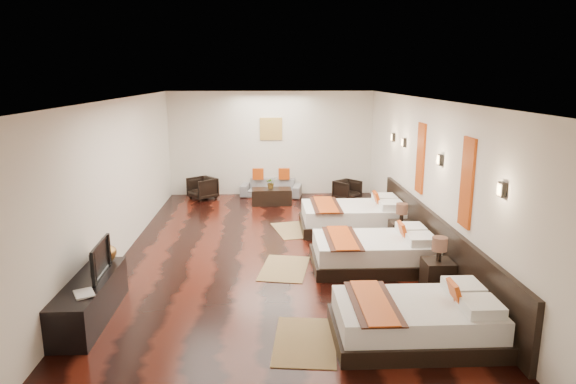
{
  "coord_description": "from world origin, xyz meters",
  "views": [
    {
      "loc": [
        -0.13,
        -8.77,
        3.19
      ],
      "look_at": [
        0.26,
        0.21,
        1.1
      ],
      "focal_mm": 31.24,
      "sensor_mm": 36.0,
      "label": 1
    }
  ],
  "objects_px": {
    "bed_near": "(417,320)",
    "sofa": "(271,188)",
    "bed_mid": "(375,252)",
    "tv_console": "(90,300)",
    "figurine": "(104,250)",
    "coffee_table": "(272,196)",
    "table_plant": "(271,183)",
    "bed_far": "(354,217)",
    "nightstand_a": "(438,272)",
    "nightstand_b": "(401,230)",
    "book": "(74,296)",
    "armchair_left": "(202,188)",
    "tv": "(95,259)",
    "armchair_right": "(347,190)"
  },
  "relations": [
    {
      "from": "bed_far",
      "to": "nightstand_a",
      "type": "xyz_separation_m",
      "value": [
        0.75,
        -3.11,
        0.01
      ]
    },
    {
      "from": "figurine",
      "to": "nightstand_b",
      "type": "bearing_deg",
      "value": 23.37
    },
    {
      "from": "bed_far",
      "to": "tv",
      "type": "height_order",
      "value": "tv"
    },
    {
      "from": "bed_mid",
      "to": "nightstand_b",
      "type": "distance_m",
      "value": 1.37
    },
    {
      "from": "nightstand_a",
      "to": "tv",
      "type": "height_order",
      "value": "tv"
    },
    {
      "from": "armchair_left",
      "to": "armchair_right",
      "type": "relative_size",
      "value": 1.1
    },
    {
      "from": "table_plant",
      "to": "coffee_table",
      "type": "bearing_deg",
      "value": -78.87
    },
    {
      "from": "tv_console",
      "to": "figurine",
      "type": "relative_size",
      "value": 5.02
    },
    {
      "from": "bed_near",
      "to": "bed_far",
      "type": "relative_size",
      "value": 0.93
    },
    {
      "from": "bed_mid",
      "to": "figurine",
      "type": "relative_size",
      "value": 5.77
    },
    {
      "from": "nightstand_b",
      "to": "armchair_left",
      "type": "distance_m",
      "value": 5.78
    },
    {
      "from": "nightstand_b",
      "to": "armchair_left",
      "type": "relative_size",
      "value": 1.28
    },
    {
      "from": "figurine",
      "to": "sofa",
      "type": "relative_size",
      "value": 0.22
    },
    {
      "from": "armchair_left",
      "to": "table_plant",
      "type": "distance_m",
      "value": 1.93
    },
    {
      "from": "figurine",
      "to": "bed_far",
      "type": "bearing_deg",
      "value": 36.64
    },
    {
      "from": "bed_near",
      "to": "book",
      "type": "relative_size",
      "value": 6.68
    },
    {
      "from": "book",
      "to": "armchair_right",
      "type": "bearing_deg",
      "value": 57.1
    },
    {
      "from": "figurine",
      "to": "sofa",
      "type": "bearing_deg",
      "value": 68.23
    },
    {
      "from": "bed_mid",
      "to": "bed_far",
      "type": "xyz_separation_m",
      "value": [
        0.0,
        2.13,
        0.01
      ]
    },
    {
      "from": "bed_mid",
      "to": "bed_far",
      "type": "height_order",
      "value": "bed_far"
    },
    {
      "from": "bed_mid",
      "to": "armchair_right",
      "type": "bearing_deg",
      "value": 86.54
    },
    {
      "from": "bed_mid",
      "to": "nightstand_a",
      "type": "relative_size",
      "value": 2.45
    },
    {
      "from": "bed_near",
      "to": "table_plant",
      "type": "bearing_deg",
      "value": 104.04
    },
    {
      "from": "bed_far",
      "to": "table_plant",
      "type": "height_order",
      "value": "bed_far"
    },
    {
      "from": "bed_near",
      "to": "table_plant",
      "type": "distance_m",
      "value": 7.08
    },
    {
      "from": "table_plant",
      "to": "armchair_left",
      "type": "bearing_deg",
      "value": 161.86
    },
    {
      "from": "bed_mid",
      "to": "tv",
      "type": "relative_size",
      "value": 2.52
    },
    {
      "from": "tv",
      "to": "coffee_table",
      "type": "distance_m",
      "value": 6.43
    },
    {
      "from": "nightstand_a",
      "to": "armchair_right",
      "type": "bearing_deg",
      "value": 94.63
    },
    {
      "from": "figurine",
      "to": "armchair_left",
      "type": "distance_m",
      "value": 6.07
    },
    {
      "from": "bed_far",
      "to": "tv_console",
      "type": "relative_size",
      "value": 1.2
    },
    {
      "from": "book",
      "to": "coffee_table",
      "type": "relative_size",
      "value": 0.3
    },
    {
      "from": "nightstand_b",
      "to": "bed_far",
      "type": "bearing_deg",
      "value": 127.21
    },
    {
      "from": "book",
      "to": "coffee_table",
      "type": "distance_m",
      "value": 7.04
    },
    {
      "from": "bed_near",
      "to": "book",
      "type": "height_order",
      "value": "bed_near"
    },
    {
      "from": "nightstand_a",
      "to": "armchair_right",
      "type": "xyz_separation_m",
      "value": [
        -0.46,
        5.71,
        -0.03
      ]
    },
    {
      "from": "bed_mid",
      "to": "tv_console",
      "type": "bearing_deg",
      "value": -157.93
    },
    {
      "from": "bed_mid",
      "to": "tv",
      "type": "bearing_deg",
      "value": -159.72
    },
    {
      "from": "nightstand_b",
      "to": "tv_console",
      "type": "bearing_deg",
      "value": -150.08
    },
    {
      "from": "bed_mid",
      "to": "armchair_right",
      "type": "distance_m",
      "value": 4.74
    },
    {
      "from": "bed_near",
      "to": "sofa",
      "type": "height_order",
      "value": "bed_near"
    },
    {
      "from": "bed_mid",
      "to": "nightstand_b",
      "type": "xyz_separation_m",
      "value": [
        0.75,
        1.14,
        0.02
      ]
    },
    {
      "from": "bed_near",
      "to": "bed_mid",
      "type": "relative_size",
      "value": 0.97
    },
    {
      "from": "bed_far",
      "to": "tv_console",
      "type": "bearing_deg",
      "value": -137.62
    },
    {
      "from": "coffee_table",
      "to": "table_plant",
      "type": "height_order",
      "value": "table_plant"
    },
    {
      "from": "nightstand_b",
      "to": "figurine",
      "type": "height_order",
      "value": "figurine"
    },
    {
      "from": "bed_far",
      "to": "figurine",
      "type": "relative_size",
      "value": 6.04
    },
    {
      "from": "tv_console",
      "to": "book",
      "type": "height_order",
      "value": "book"
    },
    {
      "from": "bed_mid",
      "to": "tv_console",
      "type": "xyz_separation_m",
      "value": [
        -4.2,
        -1.7,
        0.0
      ]
    },
    {
      "from": "sofa",
      "to": "coffee_table",
      "type": "height_order",
      "value": "sofa"
    }
  ]
}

